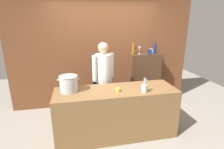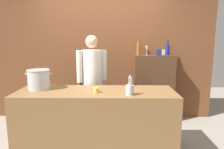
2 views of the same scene
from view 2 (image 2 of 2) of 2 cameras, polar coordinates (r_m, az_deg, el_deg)
brick_back_panel at (r=4.13m, az=-2.80°, el=8.50°), size 4.40×0.10×3.00m
prep_counter at (r=2.96m, az=-4.39°, el=-12.99°), size 2.16×0.70×0.90m
bar_cabinet at (r=4.09m, az=11.42°, el=-3.79°), size 0.76×0.32×1.29m
chef at (r=3.45m, az=-5.52°, el=-0.76°), size 0.48×0.41×1.66m
stockpot_large at (r=3.05m, az=-19.66°, el=-1.29°), size 0.37×0.31×0.28m
utensil_crock at (r=2.60m, az=4.95°, el=-4.18°), size 0.10×0.10×0.25m
butter_jar at (r=2.72m, az=-4.47°, el=-4.34°), size 0.07×0.07×0.07m
wine_bottle_amber at (r=3.97m, az=7.33°, el=7.18°), size 0.06×0.06×0.33m
wine_bottle_cobalt at (r=4.04m, az=15.13°, el=6.72°), size 0.08×0.08×0.29m
wine_glass_short at (r=3.99m, az=9.68°, el=7.16°), size 0.08×0.08×0.18m
spice_tin_navy at (r=3.91m, az=12.91°, el=6.02°), size 0.08×0.08×0.12m
spice_tin_cream at (r=4.11m, az=14.04°, el=6.02°), size 0.08×0.08×0.10m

